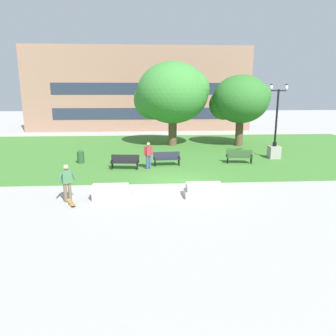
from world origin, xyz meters
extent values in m
plane|color=#A3A09B|center=(0.00, 0.00, 0.00)|extent=(140.00, 140.00, 0.00)
cube|color=#3D752D|center=(0.00, 10.00, 0.01)|extent=(40.00, 20.00, 0.02)
cube|color=#BCB7B2|center=(-3.17, -2.33, 0.16)|extent=(1.80, 0.90, 0.32)
cube|color=beige|center=(-3.28, -2.33, 0.48)|extent=(1.66, 0.83, 0.32)
cube|color=#BCB7B2|center=(1.07, -2.32, 0.16)|extent=(1.80, 0.90, 0.32)
cube|color=beige|center=(1.09, -2.32, 0.48)|extent=(1.66, 0.83, 0.32)
cylinder|color=brown|center=(-5.06, -2.57, 0.43)|extent=(0.15, 0.15, 0.86)
cylinder|color=brown|center=(-5.24, -2.67, 0.43)|extent=(0.15, 0.15, 0.86)
cube|color=#3D7047|center=(-5.15, -2.62, 1.16)|extent=(0.47, 0.41, 0.60)
cylinder|color=#3D7047|center=(-4.93, -2.39, 1.20)|extent=(0.31, 0.24, 0.55)
cylinder|color=#3D7047|center=(-5.38, -2.85, 1.20)|extent=(0.31, 0.24, 0.55)
sphere|color=tan|center=(-5.15, -2.62, 1.60)|extent=(0.22, 0.22, 0.22)
cube|color=olive|center=(-4.92, -3.08, 0.09)|extent=(0.53, 0.81, 0.02)
cube|color=olive|center=(-4.72, -3.48, 0.11)|extent=(0.23, 0.19, 0.06)
cube|color=olive|center=(-5.11, -2.67, 0.11)|extent=(0.23, 0.19, 0.06)
cylinder|color=silver|center=(-4.72, -3.23, 0.03)|extent=(0.05, 0.06, 0.06)
cylinder|color=silver|center=(-4.92, -3.32, 0.03)|extent=(0.05, 0.06, 0.06)
cylinder|color=silver|center=(-4.91, -2.83, 0.03)|extent=(0.05, 0.06, 0.06)
cylinder|color=silver|center=(-5.11, -2.93, 0.03)|extent=(0.05, 0.06, 0.06)
cube|color=#284723|center=(4.78, 4.75, 0.46)|extent=(1.84, 0.66, 0.05)
cube|color=#284723|center=(4.82, 5.00, 0.69)|extent=(1.80, 0.35, 0.46)
cube|color=black|center=(3.95, 4.86, 0.58)|extent=(0.11, 0.40, 0.04)
cube|color=black|center=(5.62, 4.65, 0.58)|extent=(0.11, 0.40, 0.04)
cylinder|color=black|center=(3.97, 4.69, 0.23)|extent=(0.07, 0.07, 0.41)
cylinder|color=black|center=(5.56, 4.49, 0.23)|extent=(0.07, 0.07, 0.41)
cylinder|color=black|center=(4.01, 5.01, 0.23)|extent=(0.07, 0.07, 0.41)
cylinder|color=black|center=(5.60, 4.81, 0.23)|extent=(0.07, 0.07, 0.41)
cube|color=black|center=(-2.99, 3.48, 0.46)|extent=(1.84, 0.64, 0.05)
cube|color=black|center=(-2.96, 3.72, 0.69)|extent=(1.80, 0.33, 0.46)
cube|color=black|center=(-3.82, 3.57, 0.58)|extent=(0.10, 0.40, 0.04)
cube|color=black|center=(-2.15, 3.38, 0.58)|extent=(0.10, 0.40, 0.04)
cylinder|color=black|center=(-3.80, 3.41, 0.23)|extent=(0.07, 0.07, 0.41)
cylinder|color=black|center=(-2.21, 3.23, 0.23)|extent=(0.07, 0.07, 0.41)
cylinder|color=black|center=(-3.76, 3.73, 0.23)|extent=(0.07, 0.07, 0.41)
cylinder|color=black|center=(-2.17, 3.54, 0.23)|extent=(0.07, 0.07, 0.41)
cube|color=#1E232D|center=(-0.24, 4.33, 0.46)|extent=(1.83, 0.57, 0.05)
cube|color=#1E232D|center=(-0.26, 4.58, 0.69)|extent=(1.80, 0.25, 0.46)
cube|color=black|center=(-1.08, 4.27, 0.58)|extent=(0.09, 0.40, 0.04)
cube|color=black|center=(0.60, 4.39, 0.58)|extent=(0.09, 0.40, 0.04)
cylinder|color=black|center=(-1.03, 4.11, 0.23)|extent=(0.07, 0.07, 0.41)
cylinder|color=black|center=(0.57, 4.23, 0.23)|extent=(0.07, 0.07, 0.41)
cylinder|color=black|center=(-1.05, 4.43, 0.23)|extent=(0.07, 0.07, 0.41)
cylinder|color=black|center=(0.55, 4.55, 0.23)|extent=(0.07, 0.07, 0.41)
cube|color=gray|center=(7.84, 6.37, 0.47)|extent=(0.80, 0.80, 0.90)
cylinder|color=black|center=(7.84, 6.37, 1.07)|extent=(0.28, 0.28, 0.30)
cylinder|color=black|center=(7.84, 6.37, 2.97)|extent=(0.14, 0.14, 4.10)
cube|color=black|center=(7.84, 6.37, 4.92)|extent=(1.10, 0.08, 0.08)
ellipsoid|color=white|center=(7.29, 6.37, 5.16)|extent=(0.22, 0.22, 0.36)
cone|color=black|center=(7.29, 6.37, 5.35)|extent=(0.20, 0.20, 0.13)
ellipsoid|color=white|center=(8.39, 6.37, 5.16)|extent=(0.22, 0.22, 0.36)
cone|color=black|center=(8.39, 6.37, 5.35)|extent=(0.20, 0.20, 0.13)
cylinder|color=brown|center=(0.81, 12.92, 1.50)|extent=(0.76, 0.76, 2.97)
ellipsoid|color=#387F33|center=(0.81, 12.92, 4.74)|extent=(6.38, 6.38, 5.43)
sphere|color=#387F33|center=(-0.95, 13.55, 4.11)|extent=(3.51, 3.51, 3.51)
sphere|color=#387F33|center=(2.40, 12.28, 5.06)|extent=(3.19, 3.19, 3.19)
cylinder|color=brown|center=(6.85, 12.29, 1.42)|extent=(0.69, 0.69, 2.81)
ellipsoid|color=#2D6B28|center=(6.85, 12.29, 4.20)|extent=(4.98, 4.98, 4.23)
sphere|color=#2D6B28|center=(5.48, 12.79, 3.70)|extent=(2.74, 2.74, 2.74)
sphere|color=#2D6B28|center=(8.09, 11.79, 4.45)|extent=(2.49, 2.49, 2.49)
cylinder|color=#234C28|center=(-6.14, 5.57, 0.42)|extent=(0.48, 0.48, 0.80)
cone|color=#234C28|center=(-6.14, 5.57, 0.90)|extent=(0.49, 0.49, 0.16)
cylinder|color=#384C7A|center=(-1.56, 3.48, 0.45)|extent=(0.15, 0.15, 0.86)
cylinder|color=#384C7A|center=(-1.39, 3.58, 0.45)|extent=(0.15, 0.15, 0.86)
cube|color=maroon|center=(-1.47, 3.53, 1.18)|extent=(0.47, 0.41, 0.60)
cylinder|color=maroon|center=(-1.70, 3.41, 1.20)|extent=(0.16, 0.15, 0.56)
cylinder|color=maroon|center=(-1.25, 3.65, 1.20)|extent=(0.16, 0.15, 0.56)
sphere|color=tan|center=(-1.47, 3.53, 1.62)|extent=(0.22, 0.22, 0.22)
cube|color=#8E6B56|center=(-2.46, 24.50, 5.14)|extent=(27.97, 1.00, 10.28)
cube|color=#232D3D|center=(-2.46, 23.98, 2.20)|extent=(20.98, 0.03, 1.40)
cube|color=#232D3D|center=(-2.46, 23.98, 5.20)|extent=(20.98, 0.03, 1.40)
camera|label=1|loc=(-1.57, -16.94, 4.83)|focal=35.00mm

